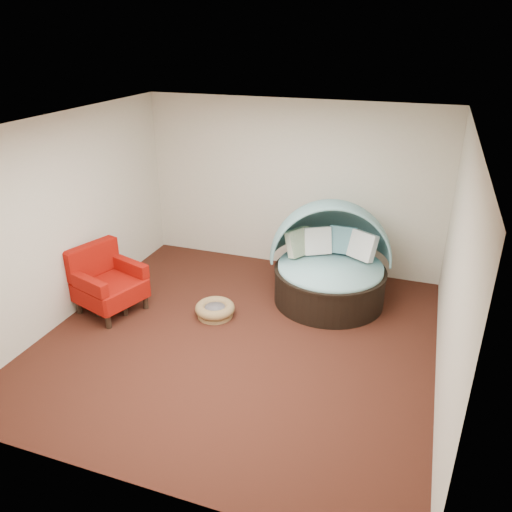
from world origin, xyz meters
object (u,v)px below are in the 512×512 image
(canopy_daybed, at_px, (331,256))
(pet_basket, at_px, (215,310))
(red_armchair, at_px, (107,282))
(side_table, at_px, (113,291))

(canopy_daybed, bearing_deg, pet_basket, -157.80)
(red_armchair, bearing_deg, side_table, 45.52)
(red_armchair, relative_size, side_table, 1.65)
(canopy_daybed, height_order, red_armchair, canopy_daybed)
(pet_basket, height_order, side_table, side_table)
(canopy_daybed, height_order, pet_basket, canopy_daybed)
(red_armchair, bearing_deg, pet_basket, 30.08)
(side_table, bearing_deg, red_armchair, -152.29)
(pet_basket, bearing_deg, canopy_daybed, 37.02)
(pet_basket, bearing_deg, red_armchair, -167.73)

